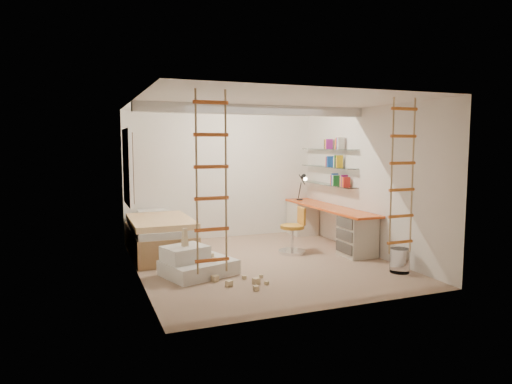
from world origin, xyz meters
name	(u,v)px	position (x,y,z in m)	size (l,w,h in m)	color
floor	(263,263)	(0.00, 0.00, 0.00)	(4.50, 4.50, 0.00)	#9A7B63
ceiling_beam	(256,110)	(0.00, 0.30, 2.52)	(4.00, 0.18, 0.16)	white
window_frame	(128,167)	(-1.97, 1.50, 1.55)	(0.06, 1.15, 1.35)	white
window_blind	(130,167)	(-1.93, 1.50, 1.55)	(0.02, 1.00, 1.20)	#4C2D1E
rope_ladder_left	(211,183)	(-1.35, -1.75, 1.52)	(0.41, 0.04, 2.13)	#E55B27
rope_ladder_right	(402,176)	(1.35, -1.75, 1.52)	(0.41, 0.04, 2.13)	orange
waste_bin	(400,260)	(1.75, -1.27, 0.18)	(0.30, 0.30, 0.37)	white
desk	(327,224)	(1.72, 0.86, 0.40)	(0.56, 2.80, 0.75)	#EB581B
shelves	(328,167)	(1.87, 1.13, 1.50)	(0.25, 1.80, 0.71)	white
bed	(160,236)	(-1.48, 1.23, 0.33)	(1.02, 2.00, 0.69)	#AD7F51
task_lamp	(303,183)	(1.67, 1.82, 1.14)	(0.14, 0.36, 0.57)	black
swivel_chair	(293,236)	(0.77, 0.43, 0.31)	(0.54, 0.54, 0.83)	#B77E23
play_platform	(195,264)	(-1.20, -0.27, 0.17)	(1.19, 1.05, 0.44)	silver
toy_blocks	(221,265)	(-0.91, -0.64, 0.22)	(1.11, 1.19, 0.71)	#CCB284
books	(328,162)	(1.87, 1.13, 1.59)	(0.14, 0.64, 0.92)	red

